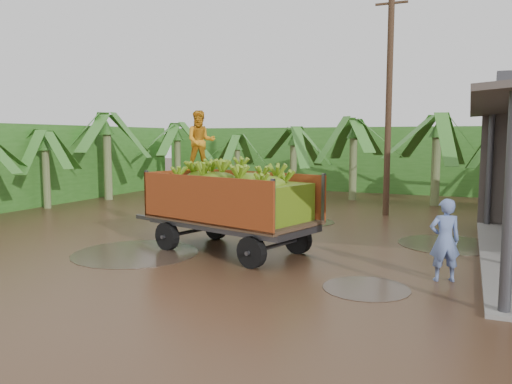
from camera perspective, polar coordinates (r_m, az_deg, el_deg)
ground at (r=14.08m, az=3.35°, el=-6.19°), size 100.00×100.00×0.00m
hedge_north at (r=29.72m, az=10.21°, el=3.79°), size 22.00×3.00×3.60m
hedge_west at (r=25.21m, az=-24.62°, el=2.89°), size 3.00×18.00×3.60m
banana_trailer at (r=13.18m, az=-2.95°, el=-0.96°), size 6.33×3.36×3.77m
man_blue at (r=11.26m, az=20.76°, el=-5.15°), size 0.75×0.62×1.77m
utility_pole at (r=20.02m, az=14.94°, el=9.96°), size 1.20×0.24×8.68m
banana_plants at (r=21.98m, az=-3.15°, el=3.34°), size 24.41×20.79×4.31m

